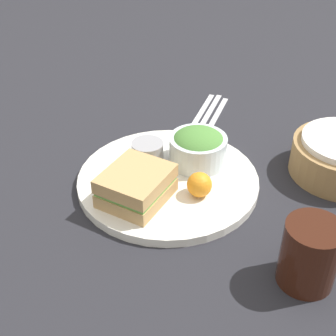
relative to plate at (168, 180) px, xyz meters
The scene contains 10 objects.
ground_plane 0.01m from the plate, ahead, with size 4.00×4.00×0.00m, color #232328.
plate is the anchor object (origin of this frame).
sandwich 0.09m from the plate, 17.47° to the right, with size 0.13×0.11×0.06m.
salad_bowl 0.09m from the plate, 153.98° to the left, with size 0.11×0.11×0.07m.
dressing_cup 0.07m from the plate, 121.10° to the right, with size 0.06×0.06×0.04m, color #99999E.
orange_wedge 0.08m from the plate, 69.24° to the left, with size 0.04×0.04×0.04m, color orange.
drink_glass 0.31m from the plate, 64.27° to the left, with size 0.08×0.08×0.10m, color #38190F.
fork 0.30m from the plate, behind, with size 0.16×0.01×0.01m, color silver.
knife 0.30m from the plate, behind, with size 0.17×0.01×0.01m, color silver.
spoon 0.30m from the plate, behind, with size 0.15×0.01×0.01m, color silver.
Camera 1 is at (0.64, 0.28, 0.54)m, focal length 50.00 mm.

